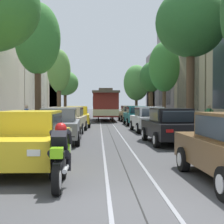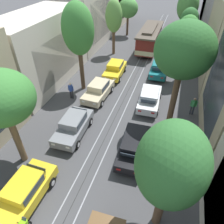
{
  "view_description": "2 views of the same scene",
  "coord_description": "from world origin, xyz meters",
  "px_view_note": "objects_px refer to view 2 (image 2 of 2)",
  "views": [
    {
      "loc": [
        -0.73,
        -5.64,
        1.79
      ],
      "look_at": [
        0.19,
        16.23,
        1.22
      ],
      "focal_mm": 52.86,
      "sensor_mm": 36.0,
      "label": 1
    },
    {
      "loc": [
        4.06,
        -1.01,
        11.52
      ],
      "look_at": [
        0.0,
        11.48,
        1.27
      ],
      "focal_mm": 33.22,
      "sensor_mm": 36.0,
      "label": 2
    }
  ],
  "objects_px": {
    "parked_car_white_mid_right": "(150,98)",
    "parked_car_teal_fourth_right": "(159,68)",
    "street_tree_kerb_left_near": "(1,98)",
    "parked_car_beige_fifth_right": "(165,49)",
    "pedestrian_on_right_pavement": "(193,105)",
    "street_tree_kerb_left_fourth": "(128,8)",
    "parked_car_black_second_right": "(134,146)",
    "street_tree_kerb_left_mid": "(114,17)",
    "fire_hydrant": "(157,139)",
    "street_tree_kerb_right_near": "(171,166)",
    "pedestrian_crossing_far": "(191,53)",
    "parked_car_yellow_fourth_left": "(115,69)",
    "street_tree_kerb_right_mid": "(186,37)",
    "street_tree_kerb_right_fourth": "(189,22)",
    "parked_car_yellow_near_left": "(24,192)",
    "parked_car_grey_second_left": "(73,125)",
    "street_tree_kerb_right_far": "(188,6)",
    "parked_car_beige_mid_left": "(98,90)",
    "cable_car_trolley": "(149,39)",
    "pedestrian_on_left_pavement": "(71,90)",
    "street_tree_kerb_right_second": "(184,52)",
    "street_tree_kerb_left_second": "(78,30)"
  },
  "relations": [
    {
      "from": "parked_car_black_second_right",
      "to": "pedestrian_on_right_pavement",
      "type": "height_order",
      "value": "pedestrian_on_right_pavement"
    },
    {
      "from": "street_tree_kerb_right_near",
      "to": "street_tree_kerb_right_fourth",
      "type": "xyz_separation_m",
      "value": [
        0.05,
        23.77,
        -0.34
      ]
    },
    {
      "from": "street_tree_kerb_left_second",
      "to": "parked_car_teal_fourth_right",
      "type": "bearing_deg",
      "value": 37.54
    },
    {
      "from": "parked_car_grey_second_left",
      "to": "parked_car_yellow_fourth_left",
      "type": "distance_m",
      "value": 10.26
    },
    {
      "from": "parked_car_yellow_fourth_left",
      "to": "parked_car_beige_fifth_right",
      "type": "bearing_deg",
      "value": 59.8
    },
    {
      "from": "parked_car_black_second_right",
      "to": "street_tree_kerb_right_fourth",
      "type": "relative_size",
      "value": 0.72
    },
    {
      "from": "parked_car_beige_fifth_right",
      "to": "street_tree_kerb_right_fourth",
      "type": "height_order",
      "value": "street_tree_kerb_right_fourth"
    },
    {
      "from": "parked_car_beige_fifth_right",
      "to": "street_tree_kerb_right_near",
      "type": "xyz_separation_m",
      "value": [
        2.25,
        -23.3,
        3.92
      ]
    },
    {
      "from": "street_tree_kerb_left_fourth",
      "to": "fire_hydrant",
      "type": "height_order",
      "value": "street_tree_kerb_left_fourth"
    },
    {
      "from": "street_tree_kerb_left_near",
      "to": "cable_car_trolley",
      "type": "xyz_separation_m",
      "value": [
        4.67,
        22.59,
        -3.45
      ]
    },
    {
      "from": "pedestrian_on_right_pavement",
      "to": "parked_car_beige_mid_left",
      "type": "bearing_deg",
      "value": -179.99
    },
    {
      "from": "street_tree_kerb_left_fourth",
      "to": "street_tree_kerb_right_fourth",
      "type": "distance_m",
      "value": 11.18
    },
    {
      "from": "parked_car_yellow_fourth_left",
      "to": "street_tree_kerb_right_near",
      "type": "relative_size",
      "value": 0.65
    },
    {
      "from": "street_tree_kerb_right_second",
      "to": "cable_car_trolley",
      "type": "height_order",
      "value": "street_tree_kerb_right_second"
    },
    {
      "from": "parked_car_yellow_near_left",
      "to": "pedestrian_crossing_far",
      "type": "xyz_separation_m",
      "value": [
        8.4,
        23.36,
        0.15
      ]
    },
    {
      "from": "street_tree_kerb_left_mid",
      "to": "pedestrian_on_left_pavement",
      "type": "distance_m",
      "value": 12.57
    },
    {
      "from": "parked_car_teal_fourth_right",
      "to": "pedestrian_on_right_pavement",
      "type": "distance_m",
      "value": 7.6
    },
    {
      "from": "parked_car_black_second_right",
      "to": "pedestrian_on_left_pavement",
      "type": "relative_size",
      "value": 2.58
    },
    {
      "from": "street_tree_kerb_left_mid",
      "to": "street_tree_kerb_right_fourth",
      "type": "height_order",
      "value": "street_tree_kerb_left_mid"
    },
    {
      "from": "parked_car_yellow_fourth_left",
      "to": "pedestrian_crossing_far",
      "type": "xyz_separation_m",
      "value": [
        8.11,
        7.12,
        0.15
      ]
    },
    {
      "from": "parked_car_black_second_right",
      "to": "street_tree_kerb_left_fourth",
      "type": "height_order",
      "value": "street_tree_kerb_left_fourth"
    },
    {
      "from": "street_tree_kerb_left_fourth",
      "to": "street_tree_kerb_left_near",
      "type": "bearing_deg",
      "value": -89.92
    },
    {
      "from": "parked_car_white_mid_right",
      "to": "parked_car_teal_fourth_right",
      "type": "relative_size",
      "value": 1.0
    },
    {
      "from": "parked_car_yellow_near_left",
      "to": "parked_car_beige_mid_left",
      "type": "xyz_separation_m",
      "value": [
        0.11,
        11.41,
        0.0
      ]
    },
    {
      "from": "parked_car_yellow_near_left",
      "to": "fire_hydrant",
      "type": "bearing_deg",
      "value": 46.91
    },
    {
      "from": "parked_car_black_second_right",
      "to": "street_tree_kerb_left_fourth",
      "type": "bearing_deg",
      "value": 105.65
    },
    {
      "from": "parked_car_beige_fifth_right",
      "to": "pedestrian_on_right_pavement",
      "type": "xyz_separation_m",
      "value": [
        3.84,
        -13.04,
        0.16
      ]
    },
    {
      "from": "street_tree_kerb_right_near",
      "to": "street_tree_kerb_right_far",
      "type": "relative_size",
      "value": 0.99
    },
    {
      "from": "parked_car_beige_mid_left",
      "to": "fire_hydrant",
      "type": "relative_size",
      "value": 5.26
    },
    {
      "from": "street_tree_kerb_left_fourth",
      "to": "parked_car_beige_fifth_right",
      "type": "bearing_deg",
      "value": -41.83
    },
    {
      "from": "parked_car_teal_fourth_right",
      "to": "street_tree_kerb_left_mid",
      "type": "distance_m",
      "value": 9.13
    },
    {
      "from": "parked_car_beige_fifth_right",
      "to": "street_tree_kerb_left_near",
      "type": "distance_m",
      "value": 23.44
    },
    {
      "from": "parked_car_black_second_right",
      "to": "parked_car_white_mid_right",
      "type": "xyz_separation_m",
      "value": [
        0.02,
        6.28,
        0.0
      ]
    },
    {
      "from": "parked_car_yellow_near_left",
      "to": "parked_car_white_mid_right",
      "type": "bearing_deg",
      "value": 66.29
    },
    {
      "from": "street_tree_kerb_right_mid",
      "to": "fire_hydrant",
      "type": "distance_m",
      "value": 11.48
    },
    {
      "from": "parked_car_black_second_right",
      "to": "street_tree_kerb_right_far",
      "type": "bearing_deg",
      "value": 86.29
    },
    {
      "from": "street_tree_kerb_right_near",
      "to": "pedestrian_crossing_far",
      "type": "xyz_separation_m",
      "value": [
        1.08,
        22.21,
        -3.77
      ]
    },
    {
      "from": "street_tree_kerb_right_second",
      "to": "pedestrian_on_left_pavement",
      "type": "xyz_separation_m",
      "value": [
        -9.46,
        1.05,
        -5.32
      ]
    },
    {
      "from": "parked_car_white_mid_right",
      "to": "pedestrian_on_left_pavement",
      "type": "relative_size",
      "value": 2.58
    },
    {
      "from": "parked_car_teal_fourth_right",
      "to": "parked_car_white_mid_right",
      "type": "bearing_deg",
      "value": -89.93
    },
    {
      "from": "street_tree_kerb_left_near",
      "to": "street_tree_kerb_right_fourth",
      "type": "relative_size",
      "value": 1.11
    },
    {
      "from": "street_tree_kerb_right_fourth",
      "to": "parked_car_beige_fifth_right",
      "type": "bearing_deg",
      "value": -168.37
    },
    {
      "from": "street_tree_kerb_right_near",
      "to": "parked_car_grey_second_left",
      "type": "bearing_deg",
      "value": 146.21
    },
    {
      "from": "parked_car_yellow_fourth_left",
      "to": "street_tree_kerb_left_near",
      "type": "relative_size",
      "value": 0.65
    },
    {
      "from": "street_tree_kerb_right_second",
      "to": "pedestrian_on_right_pavement",
      "type": "distance_m",
      "value": 5.98
    },
    {
      "from": "parked_car_teal_fourth_right",
      "to": "street_tree_kerb_left_near",
      "type": "bearing_deg",
      "value": -114.8
    },
    {
      "from": "parked_car_white_mid_right",
      "to": "parked_car_beige_fifth_right",
      "type": "xyz_separation_m",
      "value": [
        -0.01,
        12.87,
        0.0
      ]
    },
    {
      "from": "cable_car_trolley",
      "to": "street_tree_kerb_right_mid",
      "type": "bearing_deg",
      "value": -58.44
    },
    {
      "from": "street_tree_kerb_left_mid",
      "to": "fire_hydrant",
      "type": "distance_m",
      "value": 18.08
    },
    {
      "from": "street_tree_kerb_right_mid",
      "to": "street_tree_kerb_right_fourth",
      "type": "xyz_separation_m",
      "value": [
        0.1,
        7.38,
        -0.38
      ]
    }
  ]
}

